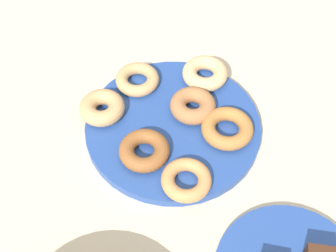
% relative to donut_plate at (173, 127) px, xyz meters
% --- Properties ---
extents(ground_plane, '(2.40, 2.40, 0.00)m').
position_rel_donut_plate_xyz_m(ground_plane, '(0.00, 0.00, -0.01)').
color(ground_plane, beige).
extents(donut_plate, '(0.32, 0.32, 0.02)m').
position_rel_donut_plate_xyz_m(donut_plate, '(0.00, 0.00, 0.00)').
color(donut_plate, '#284C9E').
rests_on(donut_plate, ground_plane).
extents(donut_0, '(0.09, 0.09, 0.03)m').
position_rel_donut_plate_xyz_m(donut_0, '(-0.03, -0.12, 0.02)').
color(donut_0, '#EABC84').
rests_on(donut_0, donut_plate).
extents(donut_1, '(0.09, 0.09, 0.02)m').
position_rel_donut_plate_xyz_m(donut_1, '(0.09, -0.07, 0.02)').
color(donut_1, tan).
rests_on(donut_1, donut_plate).
extents(donut_2, '(0.12, 0.12, 0.03)m').
position_rel_donut_plate_xyz_m(donut_2, '(-0.10, -0.01, 0.02)').
color(donut_2, '#BC7A3D').
rests_on(donut_2, donut_plate).
extents(donut_3, '(0.10, 0.10, 0.03)m').
position_rel_donut_plate_xyz_m(donut_3, '(0.03, 0.08, 0.02)').
color(donut_3, '#995B2D').
rests_on(donut_3, donut_plate).
extents(donut_4, '(0.11, 0.11, 0.03)m').
position_rel_donut_plate_xyz_m(donut_4, '(0.13, 0.01, 0.02)').
color(donut_4, tan).
rests_on(donut_4, donut_plate).
extents(donut_5, '(0.11, 0.11, 0.03)m').
position_rel_donut_plate_xyz_m(donut_5, '(-0.03, -0.04, 0.02)').
color(donut_5, '#B27547').
rests_on(donut_5, donut_plate).
extents(donut_6, '(0.11, 0.11, 0.02)m').
position_rel_donut_plate_xyz_m(donut_6, '(-0.06, 0.11, 0.02)').
color(donut_6, tan).
rests_on(donut_6, donut_plate).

